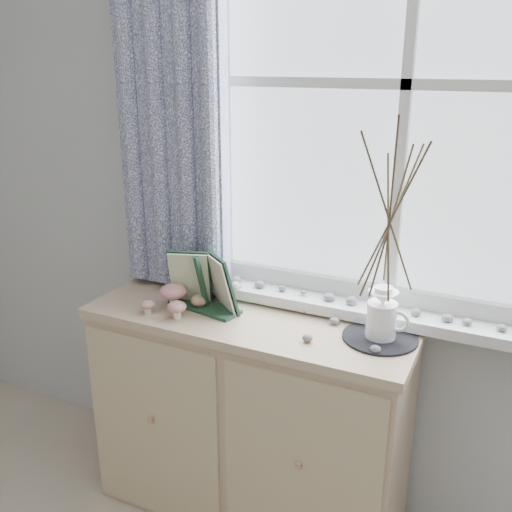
# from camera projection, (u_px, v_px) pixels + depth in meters

# --- Properties ---
(sideboard) EXTENTS (1.20, 0.45, 0.85)m
(sideboard) POSITION_uv_depth(u_px,v_px,m) (249.00, 416.00, 2.19)
(sideboard) COLOR tan
(sideboard) RESTS_ON ground
(botanical_book) EXTENTS (0.34, 0.18, 0.22)m
(botanical_book) POSITION_uv_depth(u_px,v_px,m) (200.00, 283.00, 2.05)
(botanical_book) COLOR #1C3B28
(botanical_book) RESTS_ON sideboard
(toadstool_cluster) EXTENTS (0.18, 0.16, 0.09)m
(toadstool_cluster) POSITION_uv_depth(u_px,v_px,m) (171.00, 297.00, 2.07)
(toadstool_cluster) COLOR white
(toadstool_cluster) RESTS_ON sideboard
(wooden_eggs) EXTENTS (0.10, 0.12, 0.07)m
(wooden_eggs) POSITION_uv_depth(u_px,v_px,m) (199.00, 296.00, 2.14)
(wooden_eggs) COLOR tan
(wooden_eggs) RESTS_ON sideboard
(songbird_figurine) EXTENTS (0.16, 0.09, 0.08)m
(songbird_figurine) POSITION_uv_depth(u_px,v_px,m) (225.00, 290.00, 2.18)
(songbird_figurine) COLOR white
(songbird_figurine) RESTS_ON sideboard
(crocheted_doily) EXTENTS (0.25, 0.25, 0.01)m
(crocheted_doily) POSITION_uv_depth(u_px,v_px,m) (380.00, 338.00, 1.88)
(crocheted_doily) COLOR black
(crocheted_doily) RESTS_ON sideboard
(twig_pitcher) EXTENTS (0.27, 0.27, 0.75)m
(twig_pitcher) POSITION_uv_depth(u_px,v_px,m) (390.00, 214.00, 1.74)
(twig_pitcher) COLOR white
(twig_pitcher) RESTS_ON crocheted_doily
(sideboard_pebbles) EXTENTS (0.33, 0.23, 0.02)m
(sideboard_pebbles) POSITION_uv_depth(u_px,v_px,m) (330.00, 329.00, 1.92)
(sideboard_pebbles) COLOR gray
(sideboard_pebbles) RESTS_ON sideboard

